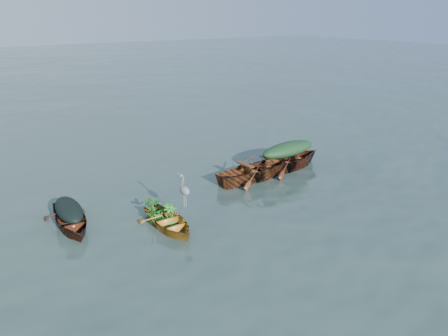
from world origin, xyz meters
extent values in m
plane|color=#344944|center=(0.00, 0.00, 0.00)|extent=(140.00, 140.00, 0.00)
imported|color=#BF7125|center=(-2.44, -0.78, 0.00)|extent=(1.18, 2.70, 0.70)
imported|color=#42160F|center=(-4.58, 0.79, 0.00)|extent=(1.37, 3.20, 0.75)
imported|color=#4B1911|center=(3.34, 0.87, 0.00)|extent=(4.56, 1.71, 1.05)
imported|color=brown|center=(1.81, 0.76, 0.00)|extent=(4.44, 1.54, 1.03)
ellipsoid|color=black|center=(-4.58, 0.79, 0.57)|extent=(0.75, 1.76, 0.40)
ellipsoid|color=black|center=(3.34, 0.87, 0.78)|extent=(2.51, 0.94, 0.52)
imported|color=#25701D|center=(-2.41, -0.23, 0.65)|extent=(0.70, 0.90, 0.60)
camera|label=1|loc=(-7.17, -10.24, 5.49)|focal=35.00mm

